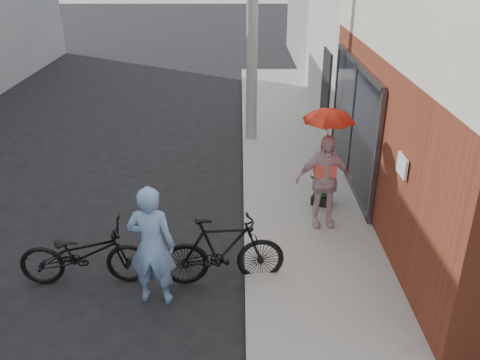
{
  "coord_description": "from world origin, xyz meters",
  "views": [
    {
      "loc": [
        0.8,
        -6.55,
        4.74
      ],
      "look_at": [
        0.81,
        1.25,
        1.1
      ],
      "focal_mm": 38.0,
      "sensor_mm": 36.0,
      "label": 1
    }
  ],
  "objects_px": {
    "utility_pole": "(252,2)",
    "officer": "(152,246)",
    "bike_right": "(223,251)",
    "bike_left": "(84,254)",
    "kimono_woman": "(324,181)",
    "planter": "(321,199)"
  },
  "relations": [
    {
      "from": "utility_pole",
      "to": "officer",
      "type": "relative_size",
      "value": 3.81
    },
    {
      "from": "bike_right",
      "to": "bike_left",
      "type": "bearing_deg",
      "value": 84.29
    },
    {
      "from": "bike_left",
      "to": "kimono_woman",
      "type": "xyz_separation_m",
      "value": [
        3.82,
        1.58,
        0.46
      ]
    },
    {
      "from": "utility_pole",
      "to": "bike_left",
      "type": "height_order",
      "value": "utility_pole"
    },
    {
      "from": "utility_pole",
      "to": "officer",
      "type": "bearing_deg",
      "value": -103.17
    },
    {
      "from": "bike_right",
      "to": "planter",
      "type": "bearing_deg",
      "value": -43.47
    },
    {
      "from": "bike_left",
      "to": "planter",
      "type": "relative_size",
      "value": 5.69
    },
    {
      "from": "bike_left",
      "to": "bike_right",
      "type": "distance_m",
      "value": 2.09
    },
    {
      "from": "planter",
      "to": "officer",
      "type": "bearing_deg",
      "value": -135.18
    },
    {
      "from": "bike_right",
      "to": "utility_pole",
      "type": "bearing_deg",
      "value": -10.84
    },
    {
      "from": "bike_right",
      "to": "officer",
      "type": "bearing_deg",
      "value": 107.73
    },
    {
      "from": "planter",
      "to": "kimono_woman",
      "type": "bearing_deg",
      "value": -98.67
    },
    {
      "from": "utility_pole",
      "to": "kimono_woman",
      "type": "height_order",
      "value": "utility_pole"
    },
    {
      "from": "officer",
      "to": "planter",
      "type": "height_order",
      "value": "officer"
    },
    {
      "from": "officer",
      "to": "kimono_woman",
      "type": "height_order",
      "value": "officer"
    },
    {
      "from": "utility_pole",
      "to": "bike_left",
      "type": "distance_m",
      "value": 7.29
    },
    {
      "from": "officer",
      "to": "kimono_woman",
      "type": "bearing_deg",
      "value": -138.07
    },
    {
      "from": "officer",
      "to": "planter",
      "type": "bearing_deg",
      "value": -129.75
    },
    {
      "from": "bike_right",
      "to": "kimono_woman",
      "type": "xyz_separation_m",
      "value": [
        1.73,
        1.58,
        0.41
      ]
    },
    {
      "from": "bike_left",
      "to": "bike_right",
      "type": "xyz_separation_m",
      "value": [
        2.09,
        -0.0,
        0.05
      ]
    },
    {
      "from": "officer",
      "to": "planter",
      "type": "xyz_separation_m",
      "value": [
        2.83,
        2.81,
        -0.71
      ]
    },
    {
      "from": "officer",
      "to": "planter",
      "type": "distance_m",
      "value": 4.05
    }
  ]
}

